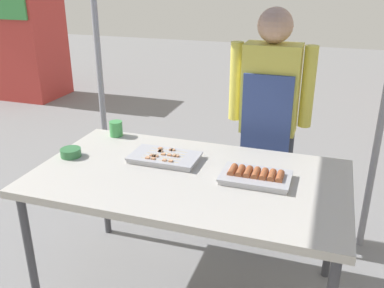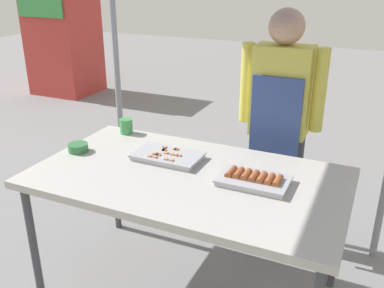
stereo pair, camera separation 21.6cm
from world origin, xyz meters
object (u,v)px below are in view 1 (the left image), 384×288
(tray_grilled_sausages, at_px, (256,177))
(vendor_woman, at_px, (269,112))
(tray_meat_skewers, at_px, (165,157))
(condiment_bowl, at_px, (71,153))
(neighbor_stall_left, at_px, (26,39))
(stall_table, at_px, (189,184))
(drink_cup_near_edge, at_px, (116,129))

(tray_grilled_sausages, bearing_deg, vendor_woman, 94.06)
(tray_meat_skewers, distance_m, condiment_bowl, 0.53)
(vendor_woman, relative_size, neighbor_stall_left, 0.93)
(stall_table, height_order, neighbor_stall_left, neighbor_stall_left)
(tray_meat_skewers, relative_size, condiment_bowl, 3.28)
(condiment_bowl, relative_size, vendor_woman, 0.07)
(vendor_woman, distance_m, neighbor_stall_left, 4.54)
(tray_meat_skewers, bearing_deg, drink_cup_near_edge, 149.62)
(drink_cup_near_edge, bearing_deg, stall_table, -31.58)
(drink_cup_near_edge, xyz_separation_m, neighbor_stall_left, (-2.90, 2.82, 0.02))
(stall_table, xyz_separation_m, drink_cup_near_edge, (-0.61, 0.38, 0.10))
(tray_meat_skewers, xyz_separation_m, vendor_woman, (0.47, 0.59, 0.13))
(tray_grilled_sausages, xyz_separation_m, neighbor_stall_left, (-3.85, 3.16, 0.05))
(stall_table, bearing_deg, tray_grilled_sausages, 7.02)
(condiment_bowl, bearing_deg, drink_cup_near_edge, 76.17)
(tray_grilled_sausages, xyz_separation_m, vendor_woman, (-0.05, 0.67, 0.13))
(drink_cup_near_edge, xyz_separation_m, vendor_woman, (0.90, 0.34, 0.10))
(tray_grilled_sausages, bearing_deg, drink_cup_near_edge, 160.54)
(stall_table, height_order, tray_grilled_sausages, tray_grilled_sausages)
(condiment_bowl, xyz_separation_m, vendor_woman, (0.99, 0.71, 0.13))
(stall_table, xyz_separation_m, condiment_bowl, (-0.70, 0.01, 0.08))
(stall_table, relative_size, condiment_bowl, 14.02)
(tray_grilled_sausages, xyz_separation_m, condiment_bowl, (-1.04, -0.03, 0.00))
(stall_table, distance_m, tray_meat_skewers, 0.23)
(condiment_bowl, distance_m, vendor_woman, 1.22)
(tray_meat_skewers, distance_m, drink_cup_near_edge, 0.50)
(tray_meat_skewers, xyz_separation_m, neighbor_stall_left, (-3.33, 3.07, 0.06))
(stall_table, xyz_separation_m, tray_grilled_sausages, (0.34, 0.04, 0.08))
(neighbor_stall_left, bearing_deg, tray_grilled_sausages, -39.36)
(condiment_bowl, bearing_deg, neighbor_stall_left, 131.35)
(stall_table, height_order, tray_meat_skewers, tray_meat_skewers)
(tray_grilled_sausages, xyz_separation_m, drink_cup_near_edge, (-0.95, 0.34, 0.03))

